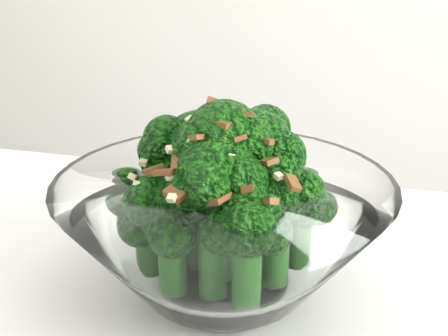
# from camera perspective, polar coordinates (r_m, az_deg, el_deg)

# --- Properties ---
(broccoli_dish) EXTENTS (0.25, 0.25, 0.15)m
(broccoli_dish) POSITION_cam_1_polar(r_m,az_deg,el_deg) (0.46, -0.05, -4.82)
(broccoli_dish) COLOR white
(broccoli_dish) RESTS_ON table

